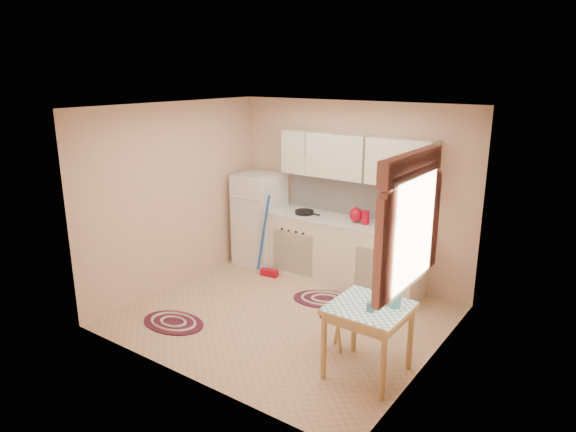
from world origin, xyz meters
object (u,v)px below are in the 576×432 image
Objects in this scene: fridge at (260,220)px; base_cabinets at (342,253)px; table at (368,340)px; stool at (333,331)px.

fridge is 1.44m from base_cabinets.
table reaches higher than stool.
table is 1.71× the size of stool.
base_cabinets reaches higher than stool.
base_cabinets is at bearing 2.02° from fridge.
stool is at bearing -35.24° from fridge.
stool is (0.82, -1.63, -0.23)m from base_cabinets.
table is at bearing -33.06° from fridge.
base_cabinets is 2.26m from table.
fridge reaches higher than stool.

